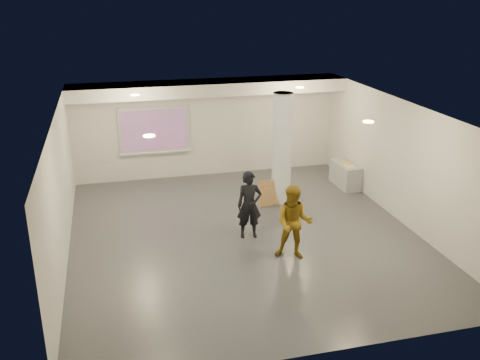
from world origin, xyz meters
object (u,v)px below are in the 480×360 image
object	(u,v)px
column	(282,149)
credenza	(345,175)
man	(294,223)
woman	(249,205)
projection_screen	(154,130)

from	to	relation	value
column	credenza	size ratio (longest dim) A/B	2.52
man	woman	bearing A→B (deg)	143.10
woman	man	xyz separation A→B (m)	(0.65, -1.22, 0.03)
column	projection_screen	distance (m)	4.08
credenza	woman	distance (m)	4.47
credenza	man	bearing A→B (deg)	-129.35
column	man	bearing A→B (deg)	-103.50
column	man	xyz separation A→B (m)	(-0.75, -3.12, -0.68)
column	man	size ratio (longest dim) A/B	1.82
projection_screen	credenza	size ratio (longest dim) A/B	1.77
projection_screen	woman	distance (m)	4.91
projection_screen	man	xyz separation A→B (m)	(2.35, -5.77, -0.70)
projection_screen	credenza	xyz separation A→B (m)	(5.32, -1.97, -1.18)
credenza	man	size ratio (longest dim) A/B	0.72
projection_screen	woman	size ratio (longest dim) A/B	1.31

